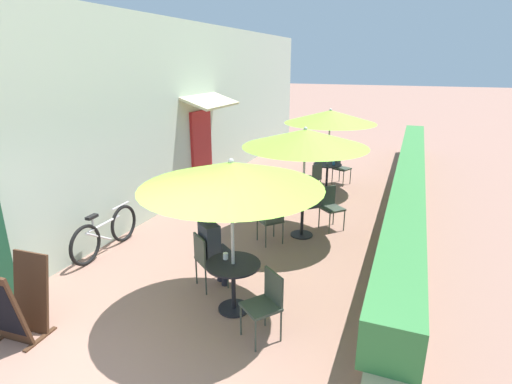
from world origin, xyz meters
TOP-DOWN VIEW (x-y plane):
  - cafe_facade_wall at (-2.54, 7.08)m, footprint 0.98×14.43m
  - planter_hedge at (2.75, 7.12)m, footprint 0.60×13.43m
  - patio_table_near at (0.67, 1.80)m, footprint 0.74×0.74m
  - patio_umbrella_near at (0.67, 1.80)m, footprint 2.34×2.34m
  - cafe_chair_near_left at (0.06, 2.18)m, footprint 0.56×0.56m
  - seated_patron_near_left at (0.13, 2.26)m, footprint 0.50×0.51m
  - cafe_chair_near_right at (1.28, 1.43)m, footprint 0.56×0.56m
  - coffee_cup_near at (0.52, 1.88)m, footprint 0.07×0.07m
  - patio_table_mid at (0.88, 4.56)m, footprint 0.74×0.74m
  - patio_umbrella_mid at (0.88, 4.56)m, footprint 2.34×2.34m
  - cafe_chair_mid_left at (0.46, 3.98)m, footprint 0.57×0.57m
  - cafe_chair_mid_right at (1.31, 5.13)m, footprint 0.57×0.57m
  - coffee_cup_mid at (0.85, 4.65)m, footprint 0.07×0.07m
  - patio_table_far at (0.70, 7.69)m, footprint 0.74×0.74m
  - patio_umbrella_far at (0.70, 7.69)m, footprint 2.34×2.34m
  - cafe_chair_far_left at (0.91, 8.37)m, footprint 0.52×0.52m
  - cafe_chair_far_right at (0.50, 7.00)m, footprint 0.52×0.52m
  - coffee_cup_far at (0.87, 7.65)m, footprint 0.07×0.07m
  - bicycle_leaning at (-2.20, 2.57)m, footprint 0.12×1.71m
  - menu_board at (-1.53, 0.31)m, footprint 0.58×0.66m

SIDE VIEW (x-z plane):
  - bicycle_leaning at x=-2.20m, z-range -0.03..0.77m
  - patio_table_near at x=0.67m, z-range 0.15..0.86m
  - patio_table_mid at x=0.88m, z-range 0.15..0.86m
  - patio_table_far at x=0.70m, z-range 0.15..0.86m
  - menu_board at x=-1.53m, z-range -0.01..1.02m
  - cafe_chair_near_left at x=0.06m, z-range 0.08..0.95m
  - cafe_chair_near_right at x=1.28m, z-range 0.08..0.95m
  - cafe_chair_mid_left at x=0.46m, z-range 0.08..0.95m
  - cafe_chair_mid_right at x=1.31m, z-range 0.08..0.95m
  - cafe_chair_far_left at x=0.91m, z-range 0.08..0.95m
  - cafe_chair_far_right at x=0.50m, z-range 0.08..0.95m
  - planter_hedge at x=2.75m, z-range 0.03..1.04m
  - seated_patron_near_left at x=0.13m, z-range 0.06..1.31m
  - coffee_cup_near at x=0.52m, z-range 0.71..0.80m
  - coffee_cup_mid at x=0.85m, z-range 0.71..0.80m
  - coffee_cup_far at x=0.87m, z-range 0.71..0.80m
  - patio_umbrella_near at x=0.67m, z-range 0.87..3.02m
  - patio_umbrella_mid at x=0.88m, z-range 0.87..3.02m
  - patio_umbrella_far at x=0.70m, z-range 0.87..3.02m
  - cafe_facade_wall at x=-2.54m, z-range -0.01..4.19m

